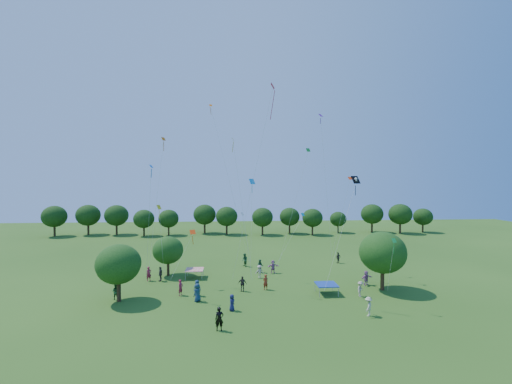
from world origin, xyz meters
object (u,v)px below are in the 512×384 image
Objects in this scene: near_tree_east at (383,252)px; pirate_kite at (355,182)px; red_high_kite at (265,124)px; tent_red_stripe at (195,270)px; near_tree_west at (118,264)px; near_tree_north at (168,250)px; man_in_black at (219,319)px; tent_blue at (326,284)px.

pirate_kite is (-2.51, 1.95, 7.78)m from near_tree_east.
tent_red_stripe is at bearing 139.54° from red_high_kite.
near_tree_west is 9.73m from near_tree_north.
near_tree_west is at bearing 136.32° from man_in_black.
red_high_kite is at bearing 3.20° from near_tree_west.
near_tree_west reaches higher than near_tree_north.
red_high_kite is (8.22, -7.01, 17.04)m from tent_red_stripe.
near_tree_north is at bearing 105.33° from man_in_black.
man_in_black is (-17.76, -9.12, -3.24)m from near_tree_east.
near_tree_east is at bearing -37.81° from pirate_kite.
man_in_black is (7.15, -16.62, -2.31)m from near_tree_north.
pirate_kite is at bearing -12.60° from tent_red_stripe.
near_tree_north is 2.62× the size of man_in_black.
tent_red_stripe and tent_blue have the same top height.
pirate_kite is (15.25, 11.07, 11.02)m from man_in_black.
near_tree_north is 20.63m from red_high_kite.
tent_red_stripe is 0.10× the size of red_high_kite.
tent_blue is at bearing -24.73° from near_tree_north.
tent_red_stripe is at bearing 49.42° from near_tree_west.
tent_blue is 18.27m from red_high_kite.
pirate_kite is at bearing 14.56° from red_high_kite.
pirate_kite reaches higher than man_in_black.
near_tree_west is at bearing -109.36° from near_tree_north.
red_high_kite is (-6.59, 0.10, 17.04)m from tent_blue.
near_tree_east is 3.40× the size of man_in_black.
man_in_black is at bearing -143.71° from tent_blue.
near_tree_east is at bearing 3.38° from near_tree_west.
tent_red_stripe is 1.00× the size of tent_blue.
near_tree_west is at bearing -171.98° from pirate_kite.
man_in_black is 19.56m from red_high_kite.
near_tree_west is at bearing -176.62° from near_tree_east.
near_tree_east is 19.17m from red_high_kite.
near_tree_west is 20.68m from red_high_kite.
near_tree_east is 2.96× the size of tent_blue.
pirate_kite reaches higher than tent_red_stripe.
near_tree_east is (28.14, 1.66, 0.42)m from near_tree_west.
pirate_kite is at bearing 35.11° from tent_blue.
pirate_kite reaches higher than tent_blue.
near_tree_north is at bearing 70.64° from near_tree_west.
near_tree_west is 0.89× the size of near_tree_east.
tent_blue is 0.19× the size of pirate_kite.
man_in_black is (10.37, -7.46, -2.82)m from near_tree_west.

